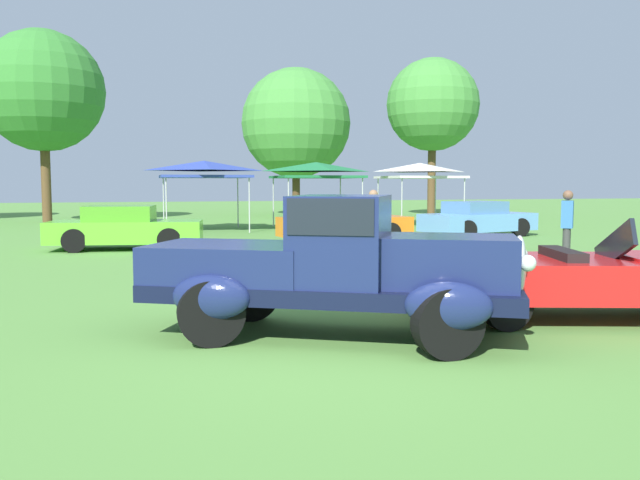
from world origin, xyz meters
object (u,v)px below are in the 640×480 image
at_px(neighbor_convertible, 603,276).
at_px(spectator_near_truck, 373,223).
at_px(spectator_by_row, 567,225).
at_px(canopy_tent_right_field, 420,170).
at_px(show_car_orange, 344,223).
at_px(show_car_skyblue, 478,219).
at_px(canopy_tent_center_field, 316,169).
at_px(canopy_tent_left_field, 204,168).
at_px(feature_pickup_truck, 334,265).
at_px(show_car_lime, 125,228).

bearing_deg(neighbor_convertible, spectator_near_truck, 96.03).
xyz_separation_m(spectator_by_row, canopy_tent_right_field, (2.52, 13.67, 1.51)).
distance_m(show_car_orange, show_car_skyblue, 5.27).
distance_m(show_car_skyblue, spectator_near_truck, 8.33).
xyz_separation_m(spectator_near_truck, canopy_tent_center_field, (1.69, 11.60, 1.51)).
relative_size(neighbor_convertible, canopy_tent_left_field, 1.45).
bearing_deg(neighbor_convertible, show_car_orange, 89.87).
xyz_separation_m(show_car_skyblue, canopy_tent_right_field, (0.34, 5.73, 1.82)).
distance_m(feature_pickup_truck, show_car_skyblue, 15.83).
bearing_deg(canopy_tent_left_field, spectator_near_truck, -75.25).
bearing_deg(feature_pickup_truck, spectator_by_row, 36.41).
bearing_deg(neighbor_convertible, canopy_tent_center_field, 87.14).
relative_size(show_car_skyblue, canopy_tent_right_field, 1.42).
bearing_deg(spectator_by_row, show_car_orange, 113.34).
bearing_deg(canopy_tent_left_field, canopy_tent_right_field, 2.69).
distance_m(feature_pickup_truck, show_car_orange, 12.59).
height_order(neighbor_convertible, show_car_lime, neighbor_convertible).
relative_size(neighbor_convertible, canopy_tent_center_field, 1.45).
bearing_deg(spectator_by_row, show_car_lime, 145.64).
distance_m(show_car_skyblue, canopy_tent_left_field, 10.49).
distance_m(neighbor_convertible, canopy_tent_left_field, 18.68).
height_order(show_car_skyblue, canopy_tent_center_field, canopy_tent_center_field).
height_order(show_car_skyblue, canopy_tent_right_field, canopy_tent_right_field).
bearing_deg(canopy_tent_left_field, canopy_tent_center_field, 6.14).
bearing_deg(show_car_skyblue, feature_pickup_truck, -124.80).
bearing_deg(show_car_lime, spectator_by_row, -34.36).
bearing_deg(canopy_tent_center_field, spectator_by_row, -81.39).
bearing_deg(canopy_tent_left_field, spectator_by_row, -63.18).
bearing_deg(spectator_by_row, spectator_near_truck, 150.52).
xyz_separation_m(feature_pickup_truck, canopy_tent_right_field, (9.37, 18.72, 1.56)).
xyz_separation_m(show_car_skyblue, canopy_tent_left_field, (-8.88, 5.29, 1.83)).
relative_size(spectator_by_row, canopy_tent_center_field, 0.51).
height_order(show_car_orange, spectator_by_row, spectator_by_row).
bearing_deg(canopy_tent_right_field, neighbor_convertible, -106.54).
relative_size(show_car_skyblue, spectator_near_truck, 2.61).
relative_size(neighbor_convertible, show_car_skyblue, 1.10).
relative_size(show_car_lime, canopy_tent_right_field, 1.39).
distance_m(neighbor_convertible, show_car_skyblue, 13.93).
relative_size(show_car_skyblue, canopy_tent_left_field, 1.32).
distance_m(show_car_orange, canopy_tent_left_field, 7.54).
bearing_deg(show_car_orange, spectator_by_row, -66.66).
height_order(show_car_skyblue, canopy_tent_left_field, canopy_tent_left_field).
bearing_deg(feature_pickup_truck, show_car_orange, 72.15).
xyz_separation_m(feature_pickup_truck, show_car_lime, (-2.67, 11.56, -0.27)).
xyz_separation_m(spectator_near_truck, canopy_tent_left_field, (-2.93, 11.11, 1.51)).
height_order(show_car_orange, show_car_skyblue, same).
bearing_deg(canopy_tent_center_field, feature_pickup_truck, -104.24).
height_order(show_car_lime, spectator_by_row, spectator_by_row).
relative_size(show_car_skyblue, spectator_by_row, 2.61).
xyz_separation_m(spectator_near_truck, spectator_by_row, (3.77, -2.13, 0.00)).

